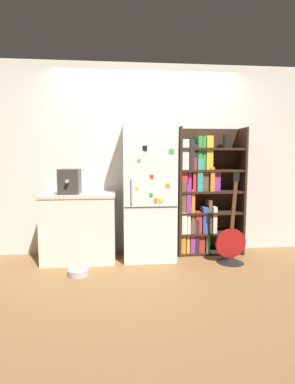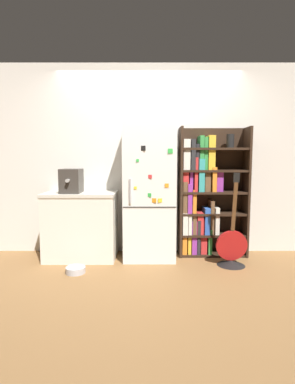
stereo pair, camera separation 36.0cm
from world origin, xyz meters
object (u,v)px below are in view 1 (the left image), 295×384
Objects in this scene: refrigerator at (149,192)px; pet_bowl at (78,272)px; bookshelf at (202,195)px; guitar at (231,250)px; espresso_machine at (70,181)px.

refrigerator is 7.77× the size of pet_bowl.
refrigerator is at bearing 33.08° from pet_bowl.
bookshelf reaches higher than guitar.
espresso_machine reaches higher than pet_bowl.
pet_bowl is (0.15, -0.50, -0.99)m from espresso_machine.
guitar is 1.89m from pet_bowl.
bookshelf is 7.61× the size of pet_bowl.
refrigerator is at bearing 3.45° from espresso_machine.
guitar is at bearing -60.06° from bookshelf.
refrigerator is 1.32m from pet_bowl.
espresso_machine is at bearing 106.44° from pet_bowl.
espresso_machine reaches higher than guitar.
guitar is 5.06× the size of pet_bowl.
pet_bowl is (-1.61, -0.70, -0.78)m from bookshelf.
espresso_machine is (-1.75, -0.20, 0.21)m from bookshelf.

